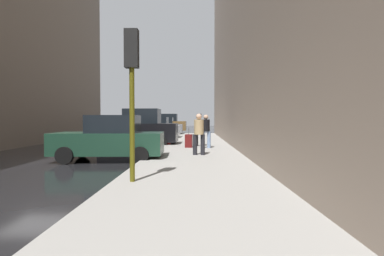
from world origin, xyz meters
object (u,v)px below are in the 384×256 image
at_px(parked_dark_green_sedan, 110,139).
at_px(parked_bronze_suv, 167,124).
at_px(parked_silver_sedan, 154,129).
at_px(parked_gray_coupe, 162,127).
at_px(pedestrian_in_tan_coat, 199,132).
at_px(fire_hydrant, 169,139).
at_px(traffic_light, 132,72).
at_px(parked_black_suv, 140,129).
at_px(rolling_suitcase, 189,141).
at_px(pedestrian_with_fedora, 199,128).
at_px(pedestrian_in_jeans, 206,129).

distance_m(parked_dark_green_sedan, parked_bronze_suv, 24.03).
relative_size(parked_dark_green_sedan, parked_silver_sedan, 1.00).
bearing_deg(parked_gray_coupe, pedestrian_in_tan_coat, -78.72).
height_order(fire_hydrant, traffic_light, traffic_light).
xyz_separation_m(parked_black_suv, rolling_suitcase, (3.01, -2.34, -0.54)).
xyz_separation_m(parked_dark_green_sedan, parked_black_suv, (-0.00, 6.34, 0.18)).
relative_size(parked_black_suv, parked_gray_coupe, 1.11).
bearing_deg(traffic_light, parked_black_suv, 99.61).
relative_size(parked_bronze_suv, pedestrian_in_tan_coat, 2.71).
bearing_deg(fire_hydrant, rolling_suitcase, -54.63).
xyz_separation_m(traffic_light, pedestrian_in_tan_coat, (1.65, 5.31, -1.65)).
distance_m(fire_hydrant, pedestrian_with_fedora, 2.11).
bearing_deg(parked_black_suv, parked_gray_coupe, 90.00).
distance_m(parked_black_suv, traffic_light, 11.24).
bearing_deg(parked_gray_coupe, traffic_light, -85.37).
distance_m(parked_gray_coupe, traffic_light, 23.04).
relative_size(parked_bronze_suv, pedestrian_with_fedora, 2.61).
relative_size(parked_dark_green_sedan, traffic_light, 1.18).
bearing_deg(pedestrian_in_tan_coat, traffic_light, -107.29).
relative_size(parked_dark_green_sedan, pedestrian_in_jeans, 2.48).
distance_m(parked_dark_green_sedan, pedestrian_with_fedora, 5.98).
xyz_separation_m(parked_black_suv, parked_bronze_suv, (0.00, 17.68, 0.00)).
distance_m(parked_gray_coupe, pedestrian_with_fedora, 13.97).
height_order(parked_bronze_suv, traffic_light, traffic_light).
xyz_separation_m(traffic_light, pedestrian_in_jeans, (2.05, 8.27, -1.65)).
xyz_separation_m(parked_silver_sedan, rolling_suitcase, (3.01, -8.60, -0.36)).
bearing_deg(parked_black_suv, pedestrian_with_fedora, -23.62).
xyz_separation_m(parked_silver_sedan, pedestrian_in_tan_coat, (3.51, -11.91, 0.26)).
distance_m(parked_dark_green_sedan, traffic_light, 5.33).
relative_size(parked_black_suv, parked_silver_sedan, 1.09).
height_order(parked_dark_green_sedan, parked_black_suv, parked_black_suv).
bearing_deg(pedestrian_in_jeans, parked_black_suv, 145.45).
bearing_deg(parked_bronze_suv, traffic_light, -86.30).
relative_size(traffic_light, pedestrian_with_fedora, 2.03).
distance_m(fire_hydrant, traffic_light, 10.56).
bearing_deg(pedestrian_with_fedora, traffic_light, -100.44).
xyz_separation_m(parked_dark_green_sedan, pedestrian_with_fedora, (3.58, 4.77, 0.29)).
xyz_separation_m(parked_gray_coupe, parked_bronze_suv, (-0.00, 5.75, 0.18)).
bearing_deg(parked_bronze_suv, pedestrian_in_jeans, -79.16).
bearing_deg(traffic_light, fire_hydrant, 90.28).
relative_size(parked_silver_sedan, parked_gray_coupe, 1.01).
bearing_deg(rolling_suitcase, pedestrian_in_tan_coat, -81.50).
distance_m(parked_dark_green_sedan, fire_hydrant, 5.99).
height_order(parked_gray_coupe, fire_hydrant, parked_gray_coupe).
height_order(parked_gray_coupe, rolling_suitcase, parked_gray_coupe).
relative_size(traffic_light, pedestrian_in_jeans, 2.11).
bearing_deg(rolling_suitcase, parked_gray_coupe, 101.92).
bearing_deg(parked_black_suv, parked_bronze_suv, 90.00).
height_order(parked_black_suv, pedestrian_with_fedora, parked_black_suv).
bearing_deg(parked_dark_green_sedan, pedestrian_in_jeans, 43.14).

